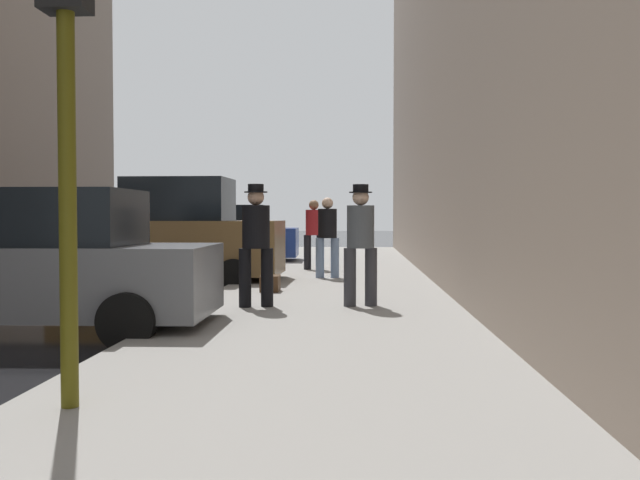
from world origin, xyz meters
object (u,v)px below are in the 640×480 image
Objects in this scene: fire_hydrant at (263,261)px; pedestrian_with_fedora at (256,239)px; pedestrian_with_beanie at (361,239)px; duffel_bag at (270,283)px; parked_gray_coupe at (43,267)px; pedestrian_in_jeans at (327,233)px; parked_blue_sedan at (229,237)px; pedestrian_in_red_jacket at (314,231)px; traffic_light at (66,26)px; parked_bronze_suv at (173,237)px.

fire_hydrant is 0.40× the size of pedestrian_with_fedora.
duffel_bag is (-1.56, 1.93, -0.85)m from pedestrian_with_beanie.
duffel_bag is (2.32, 3.83, -0.56)m from parked_gray_coupe.
duffel_bag is (0.51, -2.89, -0.21)m from fire_hydrant.
pedestrian_with_fedora is at bearing 36.07° from parked_gray_coupe.
pedestrian_with_beanie is 4.04× the size of duffel_bag.
pedestrian_in_jeans is at bearing 80.42° from pedestrian_with_fedora.
pedestrian_in_red_jacket is (2.77, -3.61, 0.26)m from parked_blue_sedan.
parked_gray_coupe is 12.55m from parked_blue_sedan.
fire_hydrant is (1.80, 6.72, -0.35)m from parked_gray_coupe.
pedestrian_with_beanie reaches higher than parked_gray_coupe.
fire_hydrant is 0.40× the size of pedestrian_with_beanie.
pedestrian_in_red_jacket is at bearing 98.98° from pedestrian_with_beanie.
fire_hydrant is 5.07m from pedestrian_with_fedora.
parked_gray_coupe reaches higher than duffel_bag.
duffel_bag is at bearing 129.02° from pedestrian_with_beanie.
parked_blue_sedan is 9.68× the size of duffel_bag.
traffic_light is (1.85, -3.71, 1.91)m from parked_gray_coupe.
parked_bronze_suv is 2.70× the size of pedestrian_in_jeans.
pedestrian_with_beanie is (1.51, 0.18, 0.00)m from pedestrian_with_fedora.
pedestrian_with_fedora is (0.52, 5.44, -1.62)m from traffic_light.
duffel_bag is at bearing -44.39° from parked_bronze_suv.
traffic_light reaches higher than pedestrian_with_beanie.
pedestrian_in_red_jacket is at bearing -52.51° from parked_blue_sedan.
parked_bronze_suv is 3.33m from duffel_bag.
pedestrian_in_red_jacket is 2.34m from pedestrian_in_jeans.
fire_hydrant is 10.68m from traffic_light.
duffel_bag is at bearing -107.44° from pedestrian_in_jeans.
traffic_light is 2.11× the size of pedestrian_in_jeans.
pedestrian_with_beanie is (3.88, 1.90, 0.29)m from parked_gray_coupe.
traffic_light is 8.18× the size of duffel_bag.
parked_gray_coupe is at bearing -90.00° from parked_blue_sedan.
duffel_bag is at bearing -79.94° from fire_hydrant.
parked_gray_coupe is 1.17× the size of traffic_light.
pedestrian_with_fedora is (2.37, -10.82, 0.29)m from parked_blue_sedan.
parked_blue_sedan is 1.18× the size of traffic_light.
parked_gray_coupe is 2.37× the size of pedestrian_with_beanie.
parked_blue_sedan is 11.08m from pedestrian_with_fedora.
parked_blue_sedan is (0.00, 6.45, -0.18)m from parked_bronze_suv.
pedestrian_in_red_jacket is (2.77, 2.84, 0.07)m from parked_bronze_suv.
parked_bronze_suv reaches higher than fire_hydrant.
pedestrian_with_beanie is at bearing 6.64° from pedestrian_with_fedora.
fire_hydrant is at bearing 18.99° from parked_bronze_suv.
parked_bronze_suv is 10.13m from traffic_light.
duffel_bag is (2.32, -2.27, -0.74)m from parked_bronze_suv.
pedestrian_in_red_jacket is 0.96× the size of pedestrian_with_beanie.
traffic_light is at bearing -89.73° from fire_hydrant.
pedestrian_with_fedora is (0.57, -4.99, 0.64)m from fire_hydrant.
pedestrian_in_jeans is at bearing 64.28° from parked_gray_coupe.
traffic_light reaches higher than fire_hydrant.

